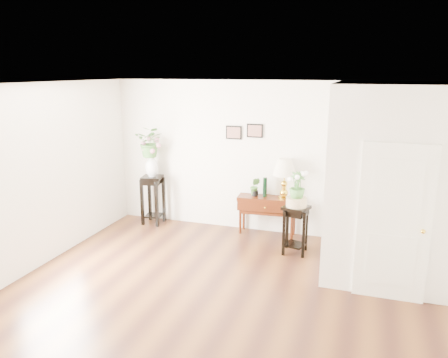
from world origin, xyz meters
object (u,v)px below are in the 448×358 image
at_px(console_table, 267,216).
at_px(table_lamp, 284,180).
at_px(plant_stand_a, 153,200).
at_px(plant_stand_b, 295,230).

xyz_separation_m(console_table, table_lamp, (0.30, 0.00, 0.71)).
bearing_deg(plant_stand_a, console_table, 2.82).
height_order(plant_stand_a, plant_stand_b, plant_stand_a).
distance_m(table_lamp, plant_stand_a, 2.64).
bearing_deg(console_table, plant_stand_b, -51.66).
distance_m(table_lamp, plant_stand_b, 1.01).
bearing_deg(plant_stand_a, plant_stand_b, -11.13).
height_order(table_lamp, plant_stand_b, table_lamp).
height_order(console_table, plant_stand_a, plant_stand_a).
relative_size(console_table, plant_stand_b, 1.33).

